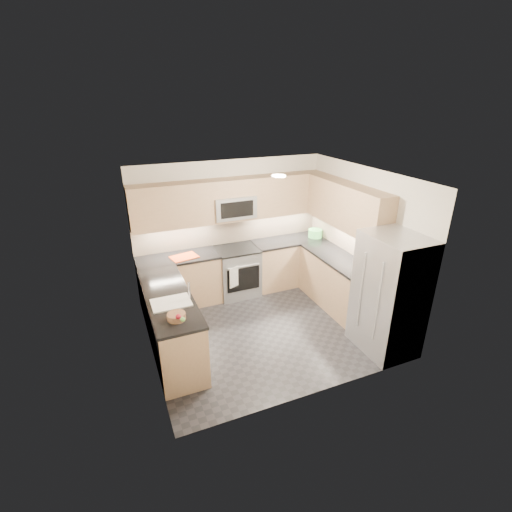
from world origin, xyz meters
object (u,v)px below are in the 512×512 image
at_px(cutting_board, 184,257).
at_px(gas_range, 237,272).
at_px(microwave, 233,207).
at_px(fruit_basket, 176,316).
at_px(refrigerator, 389,295).
at_px(utensil_bowl, 315,233).

bearing_deg(cutting_board, gas_range, 2.63).
relative_size(microwave, fruit_basket, 3.29).
bearing_deg(fruit_basket, cutting_board, 74.60).
bearing_deg(gas_range, cutting_board, -177.37).
distance_m(gas_range, refrigerator, 2.86).
distance_m(cutting_board, fruit_basket, 1.97).
relative_size(utensil_bowl, fruit_basket, 1.19).
relative_size(gas_range, microwave, 1.20).
xyz_separation_m(gas_range, cutting_board, (-0.99, -0.05, 0.49)).
relative_size(gas_range, refrigerator, 0.51).
bearing_deg(utensil_bowl, microwave, 173.87).
bearing_deg(microwave, fruit_basket, -126.15).
xyz_separation_m(utensil_bowl, fruit_basket, (-3.16, -1.89, -0.04)).
xyz_separation_m(gas_range, refrigerator, (1.45, -2.43, 0.45)).
relative_size(gas_range, utensil_bowl, 3.31).
bearing_deg(refrigerator, microwave, 119.62).
relative_size(refrigerator, utensil_bowl, 6.55).
bearing_deg(cutting_board, refrigerator, -44.30).
height_order(gas_range, cutting_board, cutting_board).
height_order(microwave, refrigerator, microwave).
distance_m(microwave, cutting_board, 1.25).
bearing_deg(microwave, cutting_board, -170.22).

